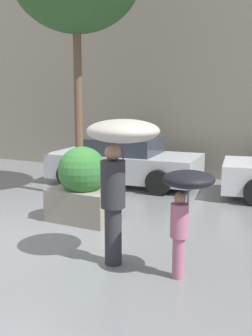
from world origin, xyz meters
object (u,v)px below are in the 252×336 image
(person_child, at_px, (186,196))
(parked_car_near, at_px, (125,162))
(person_adult, at_px, (120,152))
(planter_box, at_px, (83,186))

(person_child, relative_size, parked_car_near, 0.35)
(person_adult, distance_m, person_child, 1.13)
(person_adult, xyz_separation_m, parked_car_near, (-2.46, 4.77, -1.04))
(person_adult, bearing_deg, person_child, -57.18)
(planter_box, height_order, person_child, person_child)
(planter_box, relative_size, parked_car_near, 0.35)
(person_child, distance_m, parked_car_near, 6.00)
(person_child, bearing_deg, person_adult, 170.69)
(planter_box, relative_size, person_adult, 0.69)
(person_child, bearing_deg, planter_box, 145.40)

